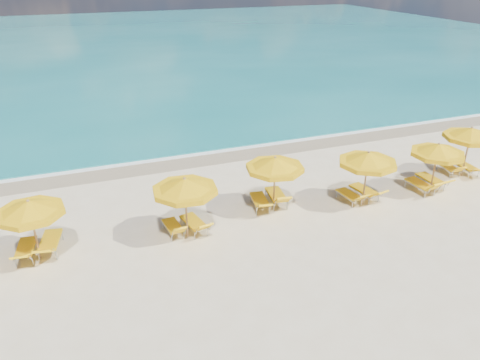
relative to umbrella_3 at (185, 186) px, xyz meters
name	(u,v)px	position (x,y,z in m)	size (l,w,h in m)	color
ground_plane	(253,220)	(2.86, 0.22, -2.18)	(120.00, 120.00, 0.00)	beige
ocean	(111,44)	(2.86, 48.22, -2.18)	(120.00, 80.00, 0.30)	#146E70
wet_sand_band	(202,157)	(2.86, 7.62, -2.18)	(120.00, 2.60, 0.01)	tan
foam_line	(198,152)	(2.86, 8.42, -2.18)	(120.00, 1.20, 0.03)	white
whitecap_near	(77,119)	(-3.14, 17.22, -2.18)	(14.00, 0.36, 0.05)	white
whitecap_far	(234,80)	(10.86, 24.22, -2.18)	(18.00, 0.30, 0.05)	white
umbrella_2	(30,209)	(-5.41, 0.44, -0.12)	(2.95, 2.95, 2.42)	tan
umbrella_3	(185,186)	(0.00, 0.00, 0.00)	(3.13, 3.13, 2.56)	tan
umbrella_4	(275,164)	(4.05, 0.76, -0.04)	(2.91, 2.91, 2.51)	tan
umbrella_5	(368,159)	(7.95, -0.21, -0.01)	(2.88, 2.88, 2.55)	tan
umbrella_6	(438,150)	(11.62, -0.28, -0.09)	(3.21, 3.21, 2.45)	tan
umbrella_7	(471,134)	(14.40, 0.62, 0.03)	(2.56, 2.56, 2.59)	tan
lounger_2_left	(26,252)	(-5.84, 0.68, -1.95)	(0.83, 1.94, 0.77)	#A5A8AD
lounger_2_right	(51,245)	(-5.01, 0.80, -1.93)	(1.04, 2.15, 0.82)	#A5A8AD
lounger_3_left	(174,229)	(-0.47, 0.34, -1.97)	(0.69, 1.67, 0.80)	#A5A8AD
lounger_3_right	(195,226)	(0.37, 0.26, -1.95)	(0.95, 1.95, 0.86)	#A5A8AD
lounger_4_left	(260,203)	(3.55, 1.10, -1.95)	(0.93, 1.97, 0.78)	#A5A8AD
lounger_4_right	(277,199)	(4.40, 1.21, -1.93)	(0.94, 2.07, 0.92)	#A5A8AD
lounger_5_left	(350,198)	(7.54, 0.21, -1.97)	(0.72, 1.71, 0.78)	#A5A8AD
lounger_5_right	(365,194)	(8.38, 0.27, -1.95)	(0.89, 1.95, 0.84)	#A5A8AD
lounger_6_left	(420,187)	(11.16, -0.13, -1.94)	(0.75, 1.89, 0.92)	#A5A8AD
lounger_6_right	(431,182)	(12.01, 0.15, -1.95)	(0.68, 1.92, 0.83)	#A5A8AD
lounger_7_left	(449,170)	(13.93, 1.06, -1.97)	(0.82, 1.74, 0.79)	#A5A8AD
lounger_7_right	(466,169)	(14.79, 0.79, -1.96)	(0.76, 1.93, 0.72)	#A5A8AD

